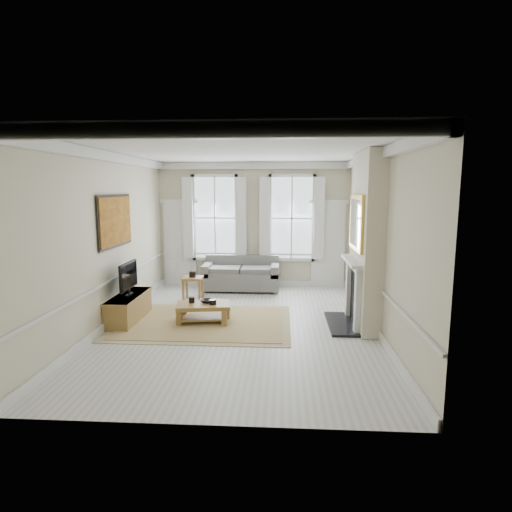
# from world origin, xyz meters

# --- Properties ---
(floor) EXTENTS (7.20, 7.20, 0.00)m
(floor) POSITION_xyz_m (0.00, 0.00, 0.00)
(floor) COLOR #B7B5AD
(floor) RESTS_ON ground
(ceiling) EXTENTS (7.20, 7.20, 0.00)m
(ceiling) POSITION_xyz_m (0.00, 0.00, 3.40)
(ceiling) COLOR white
(ceiling) RESTS_ON back_wall
(back_wall) EXTENTS (5.20, 0.00, 5.20)m
(back_wall) POSITION_xyz_m (0.00, 3.60, 1.70)
(back_wall) COLOR beige
(back_wall) RESTS_ON floor
(left_wall) EXTENTS (0.00, 7.20, 7.20)m
(left_wall) POSITION_xyz_m (-2.60, 0.00, 1.70)
(left_wall) COLOR beige
(left_wall) RESTS_ON floor
(right_wall) EXTENTS (0.00, 7.20, 7.20)m
(right_wall) POSITION_xyz_m (2.60, 0.00, 1.70)
(right_wall) COLOR beige
(right_wall) RESTS_ON floor
(window_left) EXTENTS (1.26, 0.20, 2.20)m
(window_left) POSITION_xyz_m (-1.05, 3.55, 1.90)
(window_left) COLOR #B2BCC6
(window_left) RESTS_ON back_wall
(window_right) EXTENTS (1.26, 0.20, 2.20)m
(window_right) POSITION_xyz_m (1.05, 3.55, 1.90)
(window_right) COLOR #B2BCC6
(window_right) RESTS_ON back_wall
(door_left) EXTENTS (0.90, 0.08, 2.30)m
(door_left) POSITION_xyz_m (-2.05, 3.56, 1.15)
(door_left) COLOR silver
(door_left) RESTS_ON floor
(door_right) EXTENTS (0.90, 0.08, 2.30)m
(door_right) POSITION_xyz_m (2.05, 3.56, 1.15)
(door_right) COLOR silver
(door_right) RESTS_ON floor
(painting) EXTENTS (0.05, 1.66, 1.06)m
(painting) POSITION_xyz_m (-2.56, 0.30, 2.05)
(painting) COLOR #AF7E1E
(painting) RESTS_ON left_wall
(chimney_breast) EXTENTS (0.35, 1.70, 3.38)m
(chimney_breast) POSITION_xyz_m (2.43, 0.20, 1.70)
(chimney_breast) COLOR beige
(chimney_breast) RESTS_ON floor
(hearth) EXTENTS (0.55, 1.50, 0.05)m
(hearth) POSITION_xyz_m (2.00, 0.20, 0.03)
(hearth) COLOR black
(hearth) RESTS_ON floor
(fireplace) EXTENTS (0.21, 1.45, 1.33)m
(fireplace) POSITION_xyz_m (2.20, 0.20, 0.73)
(fireplace) COLOR silver
(fireplace) RESTS_ON floor
(mirror) EXTENTS (0.06, 1.26, 1.06)m
(mirror) POSITION_xyz_m (2.21, 0.20, 2.05)
(mirror) COLOR gold
(mirror) RESTS_ON chimney_breast
(sofa) EXTENTS (2.01, 0.98, 0.90)m
(sofa) POSITION_xyz_m (-0.29, 3.11, 0.37)
(sofa) COLOR #585856
(sofa) RESTS_ON floor
(side_table) EXTENTS (0.50, 0.50, 0.58)m
(side_table) POSITION_xyz_m (-1.36, 1.91, 0.47)
(side_table) COLOR olive
(side_table) RESTS_ON floor
(rug) EXTENTS (3.50, 2.60, 0.02)m
(rug) POSITION_xyz_m (-0.78, 0.17, 0.01)
(rug) COLOR #9D8651
(rug) RESTS_ON floor
(coffee_table) EXTENTS (1.15, 0.78, 0.40)m
(coffee_table) POSITION_xyz_m (-0.78, 0.17, 0.32)
(coffee_table) COLOR olive
(coffee_table) RESTS_ON rug
(ceramic_pot_a) EXTENTS (0.12, 0.12, 0.12)m
(ceramic_pot_a) POSITION_xyz_m (-1.03, 0.22, 0.46)
(ceramic_pot_a) COLOR black
(ceramic_pot_a) RESTS_ON coffee_table
(ceramic_pot_b) EXTENTS (0.14, 0.14, 0.10)m
(ceramic_pot_b) POSITION_xyz_m (-0.58, 0.12, 0.45)
(ceramic_pot_b) COLOR black
(ceramic_pot_b) RESTS_ON coffee_table
(bowl) EXTENTS (0.30, 0.30, 0.06)m
(bowl) POSITION_xyz_m (-0.73, 0.27, 0.43)
(bowl) COLOR black
(bowl) RESTS_ON coffee_table
(tv_stand) EXTENTS (0.49, 1.51, 0.54)m
(tv_stand) POSITION_xyz_m (-2.34, 0.23, 0.27)
(tv_stand) COLOR olive
(tv_stand) RESTS_ON floor
(tv) EXTENTS (0.08, 0.90, 0.68)m
(tv) POSITION_xyz_m (-2.32, 0.23, 0.93)
(tv) COLOR black
(tv) RESTS_ON tv_stand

